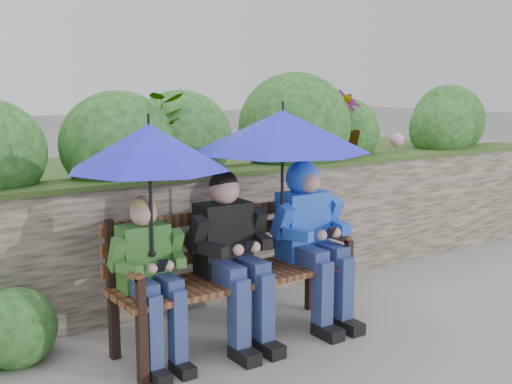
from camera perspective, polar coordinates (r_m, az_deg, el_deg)
ground at (r=4.72m, az=0.70°, el=-11.62°), size 60.00×60.00×0.00m
garden_backdrop at (r=5.81m, az=-8.78°, el=-0.85°), size 8.00×2.86×1.88m
park_bench at (r=4.32m, az=-2.18°, el=-6.54°), size 1.69×0.50×0.89m
boy_left at (r=3.95m, az=-9.37°, el=-6.92°), size 0.45×0.52×1.05m
boy_middle at (r=4.19m, az=-2.18°, el=-5.18°), size 0.53×0.61×1.16m
boy_right at (r=4.58m, az=4.92°, el=-3.28°), size 0.54×0.65×1.17m
umbrella_left at (r=3.81m, az=-9.48°, el=3.99°), size 0.97×0.97×0.86m
umbrella_right at (r=4.33m, az=2.38°, el=5.45°), size 1.19×1.19×0.90m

